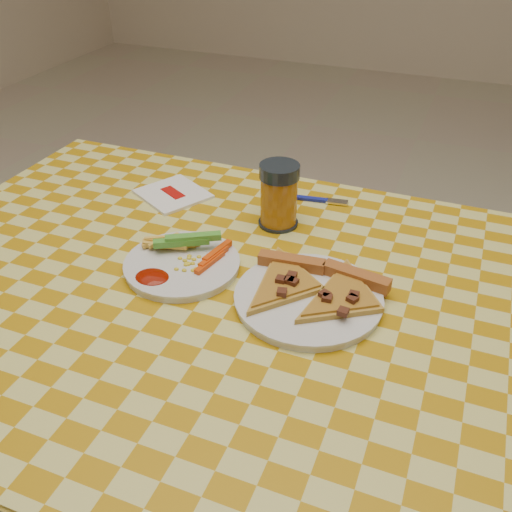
{
  "coord_description": "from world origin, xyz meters",
  "views": [
    {
      "loc": [
        0.29,
        -0.67,
        1.32
      ],
      "look_at": [
        -0.01,
        0.08,
        0.78
      ],
      "focal_mm": 40.0,
      "sensor_mm": 36.0,
      "label": 1
    }
  ],
  "objects_px": {
    "table": "(241,327)",
    "plate_right": "(308,299)",
    "drink_glass": "(279,196)",
    "plate_left": "(182,266)"
  },
  "relations": [
    {
      "from": "table",
      "to": "plate_right",
      "type": "height_order",
      "value": "plate_right"
    },
    {
      "from": "table",
      "to": "drink_glass",
      "type": "distance_m",
      "value": 0.27
    },
    {
      "from": "plate_left",
      "to": "drink_glass",
      "type": "distance_m",
      "value": 0.23
    },
    {
      "from": "plate_left",
      "to": "table",
      "type": "bearing_deg",
      "value": -12.2
    },
    {
      "from": "table",
      "to": "plate_right",
      "type": "xyz_separation_m",
      "value": [
        0.11,
        0.02,
        0.08
      ]
    },
    {
      "from": "drink_glass",
      "to": "table",
      "type": "bearing_deg",
      "value": -85.65
    },
    {
      "from": "drink_glass",
      "to": "plate_right",
      "type": "bearing_deg",
      "value": -59.17
    },
    {
      "from": "plate_left",
      "to": "plate_right",
      "type": "height_order",
      "value": "same"
    },
    {
      "from": "plate_left",
      "to": "drink_glass",
      "type": "bearing_deg",
      "value": 63.24
    },
    {
      "from": "plate_left",
      "to": "plate_right",
      "type": "relative_size",
      "value": 0.85
    }
  ]
}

